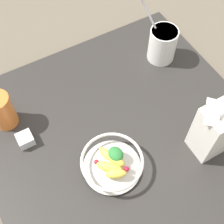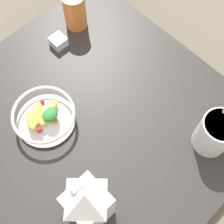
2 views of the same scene
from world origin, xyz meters
TOP-DOWN VIEW (x-y plane):
  - ground_plane at (0.00, 0.00)m, footprint 6.00×6.00m
  - countertop at (0.00, 0.00)m, footprint 0.91×0.91m
  - fruit_bowl at (0.09, -0.09)m, footprint 0.20×0.20m
  - milk_carton at (0.17, 0.21)m, footprint 0.09×0.09m
  - yogurt_tub at (-0.23, 0.31)m, footprint 0.15×0.12m
  - drinking_cup at (-0.24, -0.33)m, footprint 0.08×0.08m
  - spice_jar at (-0.13, -0.30)m, footprint 0.05×0.05m

SIDE VIEW (x-z plane):
  - ground_plane at x=0.00m, z-range 0.00..0.00m
  - countertop at x=0.00m, z-range 0.00..0.04m
  - spice_jar at x=-0.13m, z-range 0.04..0.08m
  - fruit_bowl at x=0.09m, z-range 0.04..0.12m
  - drinking_cup at x=-0.24m, z-range 0.04..0.18m
  - yogurt_tub at x=-0.23m, z-range -0.01..0.24m
  - milk_carton at x=0.17m, z-range 0.04..0.29m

